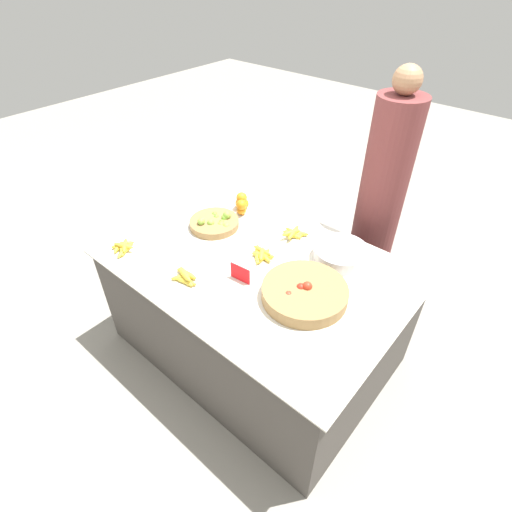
# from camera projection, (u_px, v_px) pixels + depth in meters

# --- Properties ---
(ground_plane) EXTENTS (12.00, 12.00, 0.00)m
(ground_plane) POSITION_uv_depth(u_px,v_px,m) (256.00, 346.00, 2.81)
(ground_plane) COLOR gray
(market_table) EXTENTS (1.74, 1.19, 0.77)m
(market_table) POSITION_uv_depth(u_px,v_px,m) (256.00, 308.00, 2.57)
(market_table) COLOR #4C4742
(market_table) RESTS_ON ground_plane
(lime_bowl) EXTENTS (0.32, 0.32, 0.09)m
(lime_bowl) POSITION_uv_depth(u_px,v_px,m) (215.00, 223.00, 2.60)
(lime_bowl) COLOR olive
(lime_bowl) RESTS_ON market_table
(tomato_basket) EXTENTS (0.45, 0.45, 0.10)m
(tomato_basket) POSITION_uv_depth(u_px,v_px,m) (305.00, 293.00, 2.08)
(tomato_basket) COLOR olive
(tomato_basket) RESTS_ON market_table
(orange_pile) EXTENTS (0.14, 0.15, 0.13)m
(orange_pile) POSITION_uv_depth(u_px,v_px,m) (242.00, 204.00, 2.75)
(orange_pile) COLOR orange
(orange_pile) RESTS_ON market_table
(metal_bowl) EXTENTS (0.32, 0.32, 0.08)m
(metal_bowl) POSITION_uv_depth(u_px,v_px,m) (341.00, 253.00, 2.33)
(metal_bowl) COLOR silver
(metal_bowl) RESTS_ON market_table
(price_sign) EXTENTS (0.13, 0.02, 0.10)m
(price_sign) POSITION_uv_depth(u_px,v_px,m) (240.00, 273.00, 2.18)
(price_sign) COLOR red
(price_sign) RESTS_ON market_table
(banana_bunch_front_right) EXTENTS (0.18, 0.12, 0.06)m
(banana_bunch_front_right) POSITION_uv_depth(u_px,v_px,m) (185.00, 276.00, 2.20)
(banana_bunch_front_right) COLOR gold
(banana_bunch_front_right) RESTS_ON market_table
(banana_bunch_middle_left) EXTENTS (0.16, 0.17, 0.06)m
(banana_bunch_middle_left) POSITION_uv_depth(u_px,v_px,m) (294.00, 233.00, 2.52)
(banana_bunch_middle_left) COLOR gold
(banana_bunch_middle_left) RESTS_ON market_table
(banana_bunch_middle_right) EXTENTS (0.15, 0.17, 0.05)m
(banana_bunch_middle_right) POSITION_uv_depth(u_px,v_px,m) (123.00, 247.00, 2.41)
(banana_bunch_middle_right) COLOR gold
(banana_bunch_middle_right) RESTS_ON market_table
(banana_bunch_back_center) EXTENTS (0.18, 0.16, 0.05)m
(banana_bunch_back_center) POSITION_uv_depth(u_px,v_px,m) (262.00, 254.00, 2.36)
(banana_bunch_back_center) COLOR gold
(banana_bunch_back_center) RESTS_ON market_table
(vendor_person) EXTENTS (0.30, 0.30, 1.73)m
(vendor_person) POSITION_uv_depth(u_px,v_px,m) (378.00, 211.00, 2.69)
(vendor_person) COLOR brown
(vendor_person) RESTS_ON ground_plane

